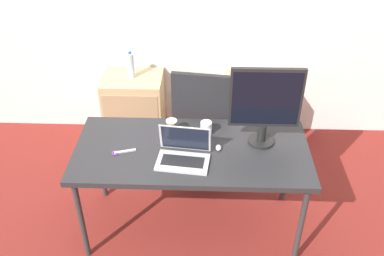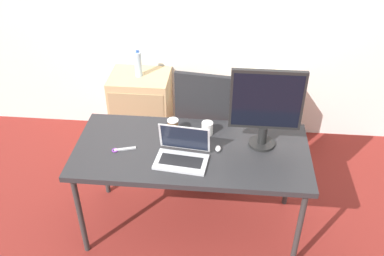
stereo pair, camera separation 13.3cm
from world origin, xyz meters
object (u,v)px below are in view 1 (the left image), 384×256
(cabinet_left, at_px, (135,109))
(coffee_cup_white, at_px, (206,128))
(office_chair, at_px, (203,134))
(monitor, at_px, (265,104))
(mouse, at_px, (218,148))
(coffee_cup_brown, at_px, (172,127))
(water_bottle, at_px, (131,66))
(laptop_center, at_px, (183,154))
(cabinet_right, at_px, (255,112))

(cabinet_left, height_order, coffee_cup_white, coffee_cup_white)
(office_chair, bearing_deg, monitor, -53.24)
(office_chair, height_order, mouse, office_chair)
(monitor, height_order, coffee_cup_brown, monitor)
(office_chair, relative_size, monitor, 1.89)
(mouse, bearing_deg, coffee_cup_white, 114.32)
(water_bottle, xyz_separation_m, mouse, (0.77, -1.13, -0.04))
(office_chair, relative_size, coffee_cup_brown, 10.03)
(water_bottle, relative_size, laptop_center, 0.70)
(mouse, xyz_separation_m, coffee_cup_brown, (-0.33, 0.19, 0.04))
(water_bottle, bearing_deg, monitor, -43.88)
(cabinet_left, bearing_deg, water_bottle, 90.00)
(cabinet_left, height_order, cabinet_right, same)
(office_chair, xyz_separation_m, coffee_cup_white, (0.02, -0.46, 0.39))
(office_chair, bearing_deg, water_bottle, 143.94)
(water_bottle, xyz_separation_m, coffee_cup_white, (0.69, -0.94, -0.01))
(laptop_center, bearing_deg, cabinet_right, 63.73)
(cabinet_right, relative_size, water_bottle, 2.72)
(cabinet_left, distance_m, laptop_center, 1.43)
(monitor, distance_m, coffee_cup_brown, 0.69)
(cabinet_right, distance_m, monitor, 1.26)
(office_chair, height_order, cabinet_right, office_chair)
(coffee_cup_brown, bearing_deg, monitor, -7.84)
(water_bottle, distance_m, monitor, 1.51)
(water_bottle, height_order, monitor, monitor)
(office_chair, height_order, monitor, monitor)
(office_chair, height_order, cabinet_left, office_chair)
(office_chair, xyz_separation_m, coffee_cup_brown, (-0.22, -0.46, 0.40))
(coffee_cup_white, bearing_deg, water_bottle, 126.15)
(mouse, bearing_deg, cabinet_right, 71.42)
(office_chair, relative_size, water_bottle, 4.29)
(mouse, distance_m, coffee_cup_white, 0.21)
(monitor, relative_size, coffee_cup_white, 6.01)
(laptop_center, bearing_deg, coffee_cup_white, 64.24)
(cabinet_left, distance_m, coffee_cup_brown, 1.14)
(cabinet_left, distance_m, cabinet_right, 1.15)
(cabinet_right, distance_m, mouse, 1.26)
(cabinet_left, distance_m, coffee_cup_white, 1.25)
(cabinet_right, distance_m, laptop_center, 1.46)
(cabinet_left, bearing_deg, coffee_cup_white, -53.78)
(laptop_center, height_order, coffee_cup_white, laptop_center)
(cabinet_right, bearing_deg, laptop_center, -116.27)
(cabinet_right, distance_m, water_bottle, 1.24)
(mouse, relative_size, coffee_cup_white, 0.61)
(office_chair, relative_size, mouse, 18.52)
(cabinet_left, distance_m, monitor, 1.65)
(cabinet_right, bearing_deg, cabinet_left, 180.00)
(cabinet_left, relative_size, mouse, 11.77)
(water_bottle, height_order, coffee_cup_brown, water_bottle)
(cabinet_left, bearing_deg, office_chair, -35.94)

